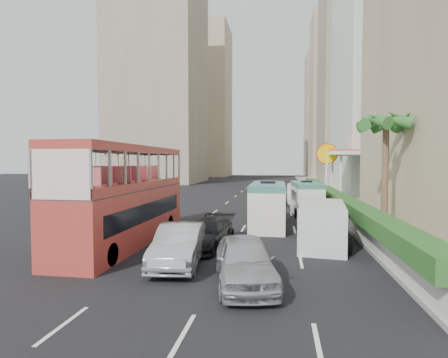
% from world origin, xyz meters
% --- Properties ---
extents(ground_plane, '(200.00, 200.00, 0.00)m').
position_xyz_m(ground_plane, '(0.00, 0.00, 0.00)').
color(ground_plane, black).
rests_on(ground_plane, ground).
extents(double_decker_bus, '(2.50, 11.00, 5.06)m').
position_xyz_m(double_decker_bus, '(-6.00, 0.00, 2.53)').
color(double_decker_bus, '#B4362F').
rests_on(double_decker_bus, ground).
extents(car_silver_lane_a, '(2.24, 5.11, 1.63)m').
position_xyz_m(car_silver_lane_a, '(-2.18, -3.28, 0.00)').
color(car_silver_lane_a, '#AFB2B6').
rests_on(car_silver_lane_a, ground).
extents(car_silver_lane_b, '(2.89, 5.12, 1.64)m').
position_xyz_m(car_silver_lane_b, '(0.71, -5.19, 0.00)').
color(car_silver_lane_b, '#AFB2B6').
rests_on(car_silver_lane_b, ground).
extents(car_black, '(2.52, 5.00, 1.39)m').
position_xyz_m(car_black, '(-1.68, -0.31, 0.00)').
color(car_black, black).
rests_on(car_black, ground).
extents(van_asset, '(2.32, 4.84, 1.33)m').
position_xyz_m(van_asset, '(1.27, 17.95, 0.00)').
color(van_asset, silver).
rests_on(van_asset, ground).
extents(minibus_near, '(2.20, 6.45, 2.85)m').
position_xyz_m(minibus_near, '(1.11, 5.88, 1.43)').
color(minibus_near, silver).
rests_on(minibus_near, ground).
extents(minibus_far, '(2.35, 6.01, 2.61)m').
position_xyz_m(minibus_far, '(3.99, 11.80, 1.31)').
color(minibus_far, silver).
rests_on(minibus_far, ground).
extents(panel_van_near, '(2.73, 5.52, 2.12)m').
position_xyz_m(panel_van_near, '(4.04, 1.16, 1.06)').
color(panel_van_near, silver).
rests_on(panel_van_near, ground).
extents(panel_van_far, '(2.76, 5.36, 2.05)m').
position_xyz_m(panel_van_far, '(3.99, 21.06, 1.02)').
color(panel_van_far, silver).
rests_on(panel_van_far, ground).
extents(sidewalk, '(6.00, 120.00, 0.18)m').
position_xyz_m(sidewalk, '(9.00, 25.00, 0.09)').
color(sidewalk, '#99968C').
rests_on(sidewalk, ground).
extents(kerb_wall, '(0.30, 44.00, 1.00)m').
position_xyz_m(kerb_wall, '(6.20, 14.00, 0.68)').
color(kerb_wall, silver).
rests_on(kerb_wall, sidewalk).
extents(hedge, '(1.10, 44.00, 0.70)m').
position_xyz_m(hedge, '(6.20, 14.00, 1.53)').
color(hedge, '#2D6626').
rests_on(hedge, kerb_wall).
extents(palm_tree, '(0.36, 0.36, 6.40)m').
position_xyz_m(palm_tree, '(7.80, 4.00, 3.38)').
color(palm_tree, brown).
rests_on(palm_tree, sidewalk).
extents(shell_station, '(6.50, 8.00, 5.50)m').
position_xyz_m(shell_station, '(10.00, 23.00, 2.75)').
color(shell_station, silver).
rests_on(shell_station, ground).
extents(tower_mid, '(16.00, 16.00, 50.00)m').
position_xyz_m(tower_mid, '(18.00, 58.00, 25.00)').
color(tower_mid, tan).
rests_on(tower_mid, ground).
extents(tower_far_a, '(14.00, 14.00, 44.00)m').
position_xyz_m(tower_far_a, '(17.00, 82.00, 22.00)').
color(tower_far_a, tan).
rests_on(tower_far_a, ground).
extents(tower_far_b, '(14.00, 14.00, 40.00)m').
position_xyz_m(tower_far_b, '(17.00, 104.00, 20.00)').
color(tower_far_b, tan).
rests_on(tower_far_b, ground).
extents(tower_left_a, '(18.00, 18.00, 52.00)m').
position_xyz_m(tower_left_a, '(-24.00, 55.00, 26.00)').
color(tower_left_a, tan).
rests_on(tower_left_a, ground).
extents(tower_left_b, '(16.00, 16.00, 46.00)m').
position_xyz_m(tower_left_b, '(-22.00, 90.00, 23.00)').
color(tower_left_b, tan).
rests_on(tower_left_b, ground).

